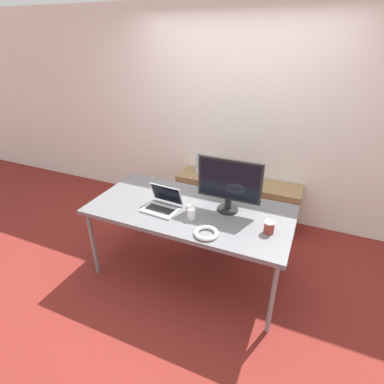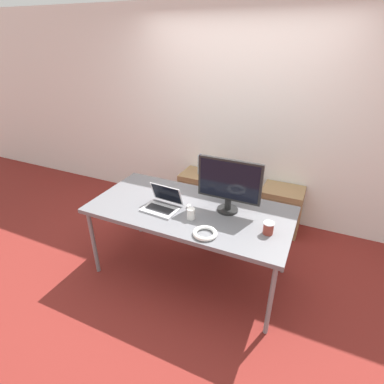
{
  "view_description": "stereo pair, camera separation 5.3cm",
  "coord_description": "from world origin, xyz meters",
  "px_view_note": "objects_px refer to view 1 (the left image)",
  "views": [
    {
      "loc": [
        0.99,
        -2.22,
        2.23
      ],
      "look_at": [
        0.0,
        0.05,
        0.93
      ],
      "focal_mm": 28.0,
      "sensor_mm": 36.0,
      "label": 1
    },
    {
      "loc": [
        1.03,
        -2.2,
        2.23
      ],
      "look_at": [
        0.0,
        0.05,
        0.93
      ],
      "focal_mm": 28.0,
      "sensor_mm": 36.0,
      "label": 2
    }
  ],
  "objects_px": {
    "office_chair": "(226,208)",
    "monitor": "(229,184)",
    "cabinet_left": "(198,192)",
    "cabinet_right": "(279,208)",
    "coffee_cup_brown": "(269,227)",
    "laptop_center": "(162,205)",
    "mouse": "(189,206)",
    "coffee_cup_white": "(191,214)",
    "water_bottle": "(198,164)",
    "cable_coil": "(206,233)"
  },
  "relations": [
    {
      "from": "office_chair",
      "to": "monitor",
      "type": "relative_size",
      "value": 1.91
    },
    {
      "from": "cabinet_left",
      "to": "cabinet_right",
      "type": "bearing_deg",
      "value": 0.0
    },
    {
      "from": "coffee_cup_brown",
      "to": "laptop_center",
      "type": "bearing_deg",
      "value": -179.17
    },
    {
      "from": "mouse",
      "to": "coffee_cup_brown",
      "type": "bearing_deg",
      "value": -7.88
    },
    {
      "from": "laptop_center",
      "to": "coffee_cup_brown",
      "type": "xyz_separation_m",
      "value": [
        0.99,
        0.01,
        0.01
      ]
    },
    {
      "from": "monitor",
      "to": "cabinet_left",
      "type": "bearing_deg",
      "value": 124.38
    },
    {
      "from": "laptop_center",
      "to": "coffee_cup_brown",
      "type": "height_order",
      "value": "laptop_center"
    },
    {
      "from": "coffee_cup_white",
      "to": "coffee_cup_brown",
      "type": "xyz_separation_m",
      "value": [
        0.67,
        0.06,
        0.0
      ]
    },
    {
      "from": "cabinet_right",
      "to": "coffee_cup_white",
      "type": "height_order",
      "value": "coffee_cup_white"
    },
    {
      "from": "coffee_cup_brown",
      "to": "mouse",
      "type": "bearing_deg",
      "value": 172.12
    },
    {
      "from": "water_bottle",
      "to": "monitor",
      "type": "distance_m",
      "value": 1.37
    },
    {
      "from": "water_bottle",
      "to": "coffee_cup_white",
      "type": "relative_size",
      "value": 2.76
    },
    {
      "from": "water_bottle",
      "to": "mouse",
      "type": "height_order",
      "value": "water_bottle"
    },
    {
      "from": "monitor",
      "to": "cable_coil",
      "type": "bearing_deg",
      "value": -95.46
    },
    {
      "from": "mouse",
      "to": "coffee_cup_brown",
      "type": "relative_size",
      "value": 0.55
    },
    {
      "from": "cabinet_left",
      "to": "coffee_cup_white",
      "type": "relative_size",
      "value": 5.7
    },
    {
      "from": "cabinet_left",
      "to": "laptop_center",
      "type": "height_order",
      "value": "laptop_center"
    },
    {
      "from": "monitor",
      "to": "coffee_cup_brown",
      "type": "xyz_separation_m",
      "value": [
        0.42,
        -0.21,
        -0.22
      ]
    },
    {
      "from": "cable_coil",
      "to": "coffee_cup_white",
      "type": "bearing_deg",
      "value": 139.85
    },
    {
      "from": "cable_coil",
      "to": "mouse",
      "type": "bearing_deg",
      "value": 132.1
    },
    {
      "from": "cabinet_right",
      "to": "office_chair",
      "type": "bearing_deg",
      "value": -138.68
    },
    {
      "from": "cabinet_right",
      "to": "mouse",
      "type": "xyz_separation_m",
      "value": [
        -0.71,
        -1.19,
        0.51
      ]
    },
    {
      "from": "laptop_center",
      "to": "coffee_cup_white",
      "type": "height_order",
      "value": "laptop_center"
    },
    {
      "from": "water_bottle",
      "to": "laptop_center",
      "type": "xyz_separation_m",
      "value": [
        0.18,
        -1.32,
        0.13
      ]
    },
    {
      "from": "office_chair",
      "to": "water_bottle",
      "type": "xyz_separation_m",
      "value": [
        -0.56,
        0.49,
        0.27
      ]
    },
    {
      "from": "cabinet_left",
      "to": "cable_coil",
      "type": "bearing_deg",
      "value": -65.31
    },
    {
      "from": "office_chair",
      "to": "cable_coil",
      "type": "height_order",
      "value": "office_chair"
    },
    {
      "from": "office_chair",
      "to": "water_bottle",
      "type": "distance_m",
      "value": 0.79
    },
    {
      "from": "cabinet_right",
      "to": "water_bottle",
      "type": "bearing_deg",
      "value": 179.89
    },
    {
      "from": "monitor",
      "to": "mouse",
      "type": "bearing_deg",
      "value": -164.26
    },
    {
      "from": "cabinet_right",
      "to": "laptop_center",
      "type": "xyz_separation_m",
      "value": [
        -0.93,
        -1.31,
        0.54
      ]
    },
    {
      "from": "mouse",
      "to": "cable_coil",
      "type": "height_order",
      "value": "cable_coil"
    },
    {
      "from": "office_chair",
      "to": "monitor",
      "type": "xyz_separation_m",
      "value": [
        0.19,
        -0.61,
        0.62
      ]
    },
    {
      "from": "cabinet_right",
      "to": "laptop_center",
      "type": "distance_m",
      "value": 1.7
    },
    {
      "from": "cabinet_right",
      "to": "monitor",
      "type": "height_order",
      "value": "monitor"
    },
    {
      "from": "office_chair",
      "to": "cabinet_left",
      "type": "xyz_separation_m",
      "value": [
        -0.56,
        0.49,
        -0.15
      ]
    },
    {
      "from": "office_chair",
      "to": "laptop_center",
      "type": "distance_m",
      "value": 0.99
    },
    {
      "from": "monitor",
      "to": "coffee_cup_brown",
      "type": "relative_size",
      "value": 5.59
    },
    {
      "from": "cabinet_right",
      "to": "monitor",
      "type": "relative_size",
      "value": 0.98
    },
    {
      "from": "coffee_cup_brown",
      "to": "office_chair",
      "type": "bearing_deg",
      "value": 126.92
    },
    {
      "from": "water_bottle",
      "to": "monitor",
      "type": "relative_size",
      "value": 0.47
    },
    {
      "from": "laptop_center",
      "to": "coffee_cup_white",
      "type": "xyz_separation_m",
      "value": [
        0.32,
        -0.05,
        0.0
      ]
    },
    {
      "from": "monitor",
      "to": "cable_coil",
      "type": "distance_m",
      "value": 0.51
    },
    {
      "from": "cabinet_left",
      "to": "cabinet_right",
      "type": "xyz_separation_m",
      "value": [
        1.11,
        0.0,
        0.0
      ]
    },
    {
      "from": "office_chair",
      "to": "mouse",
      "type": "distance_m",
      "value": 0.81
    },
    {
      "from": "coffee_cup_brown",
      "to": "cable_coil",
      "type": "height_order",
      "value": "coffee_cup_brown"
    },
    {
      "from": "cabinet_right",
      "to": "cable_coil",
      "type": "bearing_deg",
      "value": -104.65
    },
    {
      "from": "cabinet_right",
      "to": "coffee_cup_brown",
      "type": "height_order",
      "value": "coffee_cup_brown"
    },
    {
      "from": "laptop_center",
      "to": "cabinet_right",
      "type": "bearing_deg",
      "value": 54.73
    },
    {
      "from": "water_bottle",
      "to": "coffee_cup_brown",
      "type": "relative_size",
      "value": 2.64
    }
  ]
}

